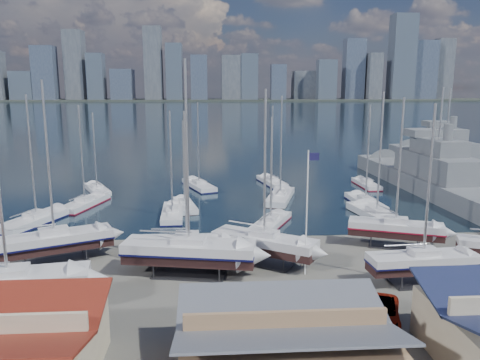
{
  "coord_description": "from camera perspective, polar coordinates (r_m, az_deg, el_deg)",
  "views": [
    {
      "loc": [
        -4.3,
        -50.49,
        16.61
      ],
      "look_at": [
        -0.34,
        8.0,
        5.03
      ],
      "focal_mm": 35.0,
      "sensor_mm": 36.0,
      "label": 1
    }
  ],
  "objects": [
    {
      "name": "water",
      "position": [
        350.92,
        -3.19,
        8.42
      ],
      "size": [
        1400.0,
        600.0,
        0.4
      ],
      "primitive_type": "cube",
      "color": "#182C38",
      "rests_on": "ground"
    },
    {
      "name": "car_a",
      "position": [
        35.1,
        -22.53,
        -16.64
      ],
      "size": [
        3.27,
        4.62,
        1.46
      ],
      "primitive_type": "imported",
      "rotation": [
        0.0,
        0.0,
        -0.4
      ],
      "color": "gray",
      "rests_on": "ground"
    },
    {
      "name": "sailboat_cradle_0",
      "position": [
        48.68,
        -21.67,
        -6.93
      ],
      "size": [
        11.1,
        7.13,
        17.35
      ],
      "rotation": [
        0.0,
        0.0,
        0.42
      ],
      "color": "#2D2D33",
      "rests_on": "ground"
    },
    {
      "name": "car_b",
      "position": [
        33.21,
        5.8,
        -17.29
      ],
      "size": [
        5.21,
        3.23,
        1.62
      ],
      "primitive_type": "imported",
      "rotation": [
        0.0,
        0.0,
        1.24
      ],
      "color": "gray",
      "rests_on": "ground"
    },
    {
      "name": "sailboat_moored_5",
      "position": [
        79.02,
        -5.02,
        -0.77
      ],
      "size": [
        6.18,
        10.34,
        14.95
      ],
      "rotation": [
        0.0,
        0.0,
        1.94
      ],
      "color": "black",
      "rests_on": "water"
    },
    {
      "name": "ground",
      "position": [
        43.97,
        2.07,
        -11.02
      ],
      "size": [
        1400.0,
        1400.0,
        0.0
      ],
      "primitive_type": "plane",
      "color": "#605E59",
      "rests_on": "ground"
    },
    {
      "name": "sailboat_moored_3",
      "position": [
        62.05,
        -8.22,
        -4.17
      ],
      "size": [
        3.06,
        9.74,
        14.41
      ],
      "rotation": [
        0.0,
        0.0,
        1.61
      ],
      "color": "black",
      "rests_on": "water"
    },
    {
      "name": "car_d",
      "position": [
        33.6,
        7.79,
        -17.15
      ],
      "size": [
        3.36,
        5.36,
        1.45
      ],
      "primitive_type": "imported",
      "rotation": [
        0.0,
        0.0,
        0.29
      ],
      "color": "gray",
      "rests_on": "ground"
    },
    {
      "name": "car_c",
      "position": [
        36.29,
        16.78,
        -15.18
      ],
      "size": [
        4.37,
        6.23,
        1.58
      ],
      "primitive_type": "imported",
      "rotation": [
        0.0,
        0.0,
        -0.34
      ],
      "color": "gray",
      "rests_on": "ground"
    },
    {
      "name": "sailboat_moored_11",
      "position": [
        82.87,
        15.15,
        -0.56
      ],
      "size": [
        2.71,
        8.72,
        12.92
      ],
      "rotation": [
        0.0,
        0.0,
        1.6
      ],
      "color": "black",
      "rests_on": "water"
    },
    {
      "name": "sailboat_cradle_3",
      "position": [
        42.58,
        -6.22,
        -8.63
      ],
      "size": [
        12.32,
        5.54,
        19.0
      ],
      "rotation": [
        0.0,
        0.0,
        -0.19
      ],
      "color": "#2D2D33",
      "rests_on": "ground"
    },
    {
      "name": "sailboat_moored_8",
      "position": [
        81.96,
        3.89,
        -0.32
      ],
      "size": [
        4.58,
        9.88,
        14.26
      ],
      "rotation": [
        0.0,
        0.0,
        1.78
      ],
      "color": "black",
      "rests_on": "water"
    },
    {
      "name": "sailboat_cradle_5",
      "position": [
        43.44,
        21.41,
        -9.23
      ],
      "size": [
        9.67,
        3.33,
        15.4
      ],
      "rotation": [
        0.0,
        0.0,
        0.07
      ],
      "color": "#2D2D33",
      "rests_on": "ground"
    },
    {
      "name": "sailboat_moored_10",
      "position": [
        69.47,
        15.03,
        -2.78
      ],
      "size": [
        3.33,
        10.18,
        15.03
      ],
      "rotation": [
        0.0,
        0.0,
        1.62
      ],
      "color": "black",
      "rests_on": "water"
    },
    {
      "name": "sailboat_moored_0",
      "position": [
        63.62,
        -23.52,
        -4.62
      ],
      "size": [
        7.01,
        11.47,
        16.61
      ],
      "rotation": [
        0.0,
        0.0,
        1.19
      ],
      "color": "black",
      "rests_on": "water"
    },
    {
      "name": "skyline",
      "position": [
        604.68,
        -4.31,
        13.28
      ],
      "size": [
        639.14,
        43.8,
        107.69
      ],
      "color": "#475166",
      "rests_on": "far_shore"
    },
    {
      "name": "sailboat_moored_1",
      "position": [
        70.11,
        -18.37,
        -2.85
      ],
      "size": [
        5.5,
        10.38,
        14.95
      ],
      "rotation": [
        0.0,
        0.0,
        1.29
      ],
      "color": "black",
      "rests_on": "water"
    },
    {
      "name": "sailboat_moored_7",
      "position": [
        70.49,
        4.92,
        -2.22
      ],
      "size": [
        6.03,
        11.14,
        16.21
      ],
      "rotation": [
        0.0,
        0.0,
        1.27
      ],
      "color": "black",
      "rests_on": "water"
    },
    {
      "name": "sailboat_cradle_6",
      "position": [
        52.18,
        18.42,
        -5.61
      ],
      "size": [
        10.03,
        5.94,
        15.69
      ],
      "rotation": [
        0.0,
        0.0,
        -0.36
      ],
      "color": "#2D2D33",
      "rests_on": "ground"
    },
    {
      "name": "sailboat_cradle_4",
      "position": [
        45.03,
        2.96,
        -7.63
      ],
      "size": [
        10.08,
        7.88,
        16.53
      ],
      "rotation": [
        0.0,
        0.0,
        -0.57
      ],
      "color": "#2D2D33",
      "rests_on": "ground"
    },
    {
      "name": "sailboat_moored_2",
      "position": [
        79.24,
        -17.03,
        -1.18
      ],
      "size": [
        6.06,
        9.09,
        13.42
      ],
      "rotation": [
        0.0,
        0.0,
        2.01
      ],
      "color": "black",
      "rests_on": "water"
    },
    {
      "name": "sailboat_moored_9",
      "position": [
        62.88,
        16.32,
        -4.29
      ],
      "size": [
        5.04,
        11.57,
        16.9
      ],
      "rotation": [
        0.0,
        0.0,
        1.75
      ],
      "color": "black",
      "rests_on": "water"
    },
    {
      "name": "flagpole",
      "position": [
        41.57,
        8.27,
        -3.02
      ],
      "size": [
        1.01,
        0.12,
        11.35
      ],
      "color": "white",
      "rests_on": "ground"
    },
    {
      "name": "sailboat_moored_6",
      "position": [
        57.32,
        3.74,
        -5.37
      ],
      "size": [
        6.48,
        9.48,
        13.9
      ],
      "rotation": [
        0.0,
        0.0,
        1.11
      ],
      "color": "black",
      "rests_on": "water"
    },
    {
      "name": "naval_ship_west",
      "position": [
        105.76,
        23.65,
        2.11
      ],
      "size": [
        9.24,
        46.76,
        18.19
      ],
      "rotation": [
        0.0,
        0.0,
        1.53
      ],
      "color": "#595E62",
      "rests_on": "water"
    },
    {
      "name": "naval_ship_east",
      "position": [
        81.21,
        22.7,
        -0.3
      ],
      "size": [
        9.63,
        49.91,
        18.47
      ],
      "rotation": [
        0.0,
        0.0,
        1.6
      ],
      "color": "#595E62",
      "rests_on": "water"
    },
    {
      "name": "sailboat_moored_4",
      "position": [
        66.05,
        -6.75,
        -3.18
      ],
      "size": [
        4.09,
        8.81,
        12.83
      ],
      "rotation": [
        0.0,
        0.0,
        1.78
      ],
      "color": "black",
      "rests_on": "water"
    },
    {
      "name": "far_shore",
      "position": [
        610.7,
        -3.51,
        9.7
      ],
      "size": [
        1400.0,
        80.0,
        2.2
      ],
      "primitive_type": "cube",
      "color": "#2D332D",
      "rests_on": "ground"
    },
    {
      "name": "sailboat_cradle_2",
      "position": [
        45.31,
        -6.46,
        -7.71
      ],
      "size": [
        8.88,
        2.61,
        14.55
      ],
      "rotation": [
        0.0,
        0.0,
        -0.02
      ],
      "color": "#2D2D33",
      "rests_on": "ground"
    },
    {
      "name": "shed_grey",
      "position": [
        28.76,
        5.56,
        -19.06
      ],
      "size": [
        12.6,
        8.4,
        4.17
      ],
      "color": "#8C6B4C",
      "rests_on": "ground"
    },
    {
      "name": "sailboat_cradle_1",
      "position": [
        39.62,
        -26.39,
        -11.36
      ],
      "size": [
        12.03,
        5.03,
        18.64
      ],
      "rotation": [
        0.0,
        0.0,
        0.16
      ],
      "color": "#2D2D33",
      "rests_on": "ground"
    }
  ]
}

